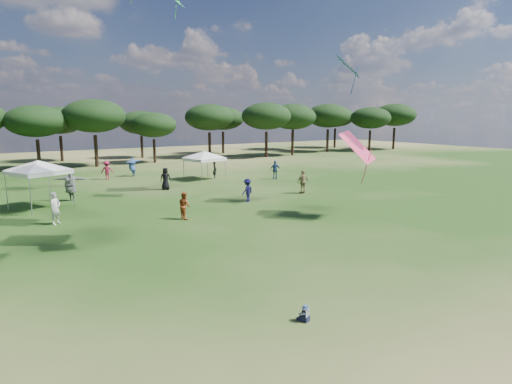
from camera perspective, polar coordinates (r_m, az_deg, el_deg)
ground at (r=11.46m, az=15.15°, el=-20.05°), size 140.00×140.00×0.00m
tree_line at (r=54.84m, az=-22.39°, el=9.09°), size 108.78×17.63×7.77m
tent_left at (r=29.49m, az=-27.07°, el=3.53°), size 5.42×5.42×3.30m
tent_right at (r=38.94m, az=-6.90°, el=5.25°), size 5.74×5.74×2.86m
toddler at (r=12.56m, az=6.54°, el=-15.86°), size 0.35×0.38×0.47m
festival_crowd at (r=32.52m, az=-21.23°, el=0.92°), size 30.12×20.05×1.91m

